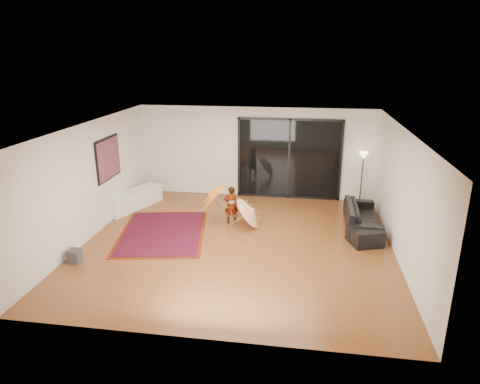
% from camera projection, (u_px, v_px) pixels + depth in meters
% --- Properties ---
extents(floor, '(7.00, 7.00, 0.00)m').
position_uv_depth(floor, '(237.00, 243.00, 9.90)').
color(floor, brown).
rests_on(floor, ground).
extents(ceiling, '(7.00, 7.00, 0.00)m').
position_uv_depth(ceiling, '(237.00, 127.00, 9.05)').
color(ceiling, white).
rests_on(ceiling, wall_back).
extents(wall_back, '(7.00, 0.00, 7.00)m').
position_uv_depth(wall_back, '(256.00, 153.00, 12.76)').
color(wall_back, silver).
rests_on(wall_back, floor).
extents(wall_front, '(7.00, 0.00, 7.00)m').
position_uv_depth(wall_front, '(200.00, 261.00, 6.19)').
color(wall_front, silver).
rests_on(wall_front, floor).
extents(wall_left, '(0.00, 7.00, 7.00)m').
position_uv_depth(wall_left, '(89.00, 181.00, 9.98)').
color(wall_left, silver).
rests_on(wall_left, floor).
extents(wall_right, '(0.00, 7.00, 7.00)m').
position_uv_depth(wall_right, '(402.00, 196.00, 8.97)').
color(wall_right, silver).
rests_on(wall_right, floor).
extents(sliding_door, '(3.06, 0.07, 2.40)m').
position_uv_depth(sliding_door, '(289.00, 159.00, 12.63)').
color(sliding_door, black).
rests_on(sliding_door, wall_back).
extents(painting, '(0.04, 1.28, 1.08)m').
position_uv_depth(painting, '(109.00, 158.00, 10.82)').
color(painting, black).
rests_on(painting, wall_left).
extents(media_console, '(1.12, 1.90, 0.52)m').
position_uv_depth(media_console, '(134.00, 199.00, 12.04)').
color(media_console, white).
rests_on(media_console, floor).
extents(speaker, '(0.25, 0.25, 0.28)m').
position_uv_depth(speaker, '(74.00, 256.00, 8.98)').
color(speaker, '#424244').
rests_on(speaker, floor).
extents(persian_rug, '(2.46, 3.11, 0.02)m').
position_uv_depth(persian_rug, '(163.00, 232.00, 10.47)').
color(persian_rug, '#5F1E08').
rests_on(persian_rug, floor).
extents(sofa, '(0.82, 2.04, 0.59)m').
position_uv_depth(sofa, '(362.00, 216.00, 10.71)').
color(sofa, black).
rests_on(sofa, floor).
extents(ottoman, '(0.86, 0.86, 0.39)m').
position_uv_depth(ottoman, '(365.00, 236.00, 9.83)').
color(ottoman, black).
rests_on(ottoman, floor).
extents(floor_lamp, '(0.26, 0.26, 1.54)m').
position_uv_depth(floor_lamp, '(363.00, 163.00, 12.13)').
color(floor_lamp, black).
rests_on(floor_lamp, floor).
extents(child, '(0.41, 0.33, 0.99)m').
position_uv_depth(child, '(231.00, 205.00, 10.94)').
color(child, '#999999').
rests_on(child, floor).
extents(parasol_orange, '(0.73, 0.94, 0.92)m').
position_uv_depth(parasol_orange, '(210.00, 195.00, 10.89)').
color(parasol_orange, orange).
rests_on(parasol_orange, child).
extents(parasol_white, '(0.69, 0.89, 0.96)m').
position_uv_depth(parasol_white, '(254.00, 208.00, 10.71)').
color(parasol_white, silver).
rests_on(parasol_white, floor).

